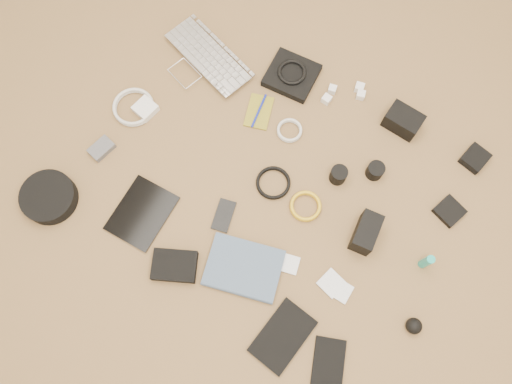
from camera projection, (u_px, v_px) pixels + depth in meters
The scene contains 33 objects.
laptop at pixel (199, 65), 1.95m from camera, with size 0.38×0.26×0.03m, color silver.
headphone_pouch at pixel (292, 75), 1.94m from camera, with size 0.18×0.17×0.03m, color black.
headphones at pixel (292, 72), 1.91m from camera, with size 0.11×0.11×0.01m, color black.
charger_a at pixel (332, 89), 1.92m from camera, with size 0.03×0.03×0.03m, color white.
charger_b at pixel (359, 88), 1.92m from camera, with size 0.03×0.03×0.03m, color white.
charger_c at pixel (361, 95), 1.91m from camera, with size 0.03×0.03×0.03m, color white.
charger_d at pixel (327, 99), 1.91m from camera, with size 0.03×0.03×0.03m, color white.
dslr_camera at pixel (403, 121), 1.85m from camera, with size 0.13×0.09×0.07m, color black.
lens_pouch at pixel (475, 158), 1.83m from camera, with size 0.08×0.09×0.03m, color black.
notebook_olive at pixel (259, 112), 1.90m from camera, with size 0.09×0.14×0.01m, color olive.
pen_blue at pixel (259, 111), 1.89m from camera, with size 0.01×0.01×0.15m, color #1421A5.
cable_white_a at pixel (289, 131), 1.88m from camera, with size 0.10×0.10×0.01m, color silver.
lens_a at pixel (338, 175), 1.79m from camera, with size 0.06×0.06×0.07m, color black.
lens_b at pixel (375, 171), 1.80m from camera, with size 0.06×0.06×0.06m, color black.
card_reader at pixel (449, 211), 1.77m from camera, with size 0.09×0.09×0.02m, color black.
power_brick at pixel (145, 109), 1.89m from camera, with size 0.08×0.08×0.03m, color white.
cable_white_b at pixel (134, 108), 1.90m from camera, with size 0.16×0.16×0.01m, color silver.
cable_black at pixel (273, 183), 1.81m from camera, with size 0.13×0.13×0.01m, color black.
cable_yellow at pixel (305, 207), 1.78m from camera, with size 0.11×0.11×0.01m, color gold.
flash at pixel (366, 233), 1.71m from camera, with size 0.07×0.13×0.10m, color black.
lens_cleaner at pixel (426, 262), 1.68m from camera, with size 0.03×0.03×0.10m, color teal.
battery_charger at pixel (102, 149), 1.85m from camera, with size 0.06×0.09×0.03m, color #515156.
tablet at pixel (142, 213), 1.78m from camera, with size 0.18×0.23×0.01m, color black.
phone at pixel (224, 215), 1.78m from camera, with size 0.06×0.12×0.01m, color black.
filter_case_left at pixel (289, 264), 1.72m from camera, with size 0.06×0.06×0.01m, color silver.
filter_case_mid at pixel (331, 283), 1.70m from camera, with size 0.08×0.08×0.01m, color silver.
filter_case_right at pixel (341, 291), 1.69m from camera, with size 0.07×0.07×0.01m, color silver.
air_blower at pixel (414, 326), 1.64m from camera, with size 0.05×0.05×0.05m, color black.
headphone_case at pixel (49, 197), 1.77m from camera, with size 0.19×0.19×0.05m, color black.
drive_case at pixel (175, 266), 1.71m from camera, with size 0.15×0.11×0.04m, color black.
paperback at pixel (236, 295), 1.68m from camera, with size 0.19×0.25×0.02m, color #435772.
notebook_black_a at pixel (283, 336), 1.65m from camera, with size 0.13×0.22×0.02m, color black.
notebook_black_b at pixel (329, 362), 1.62m from camera, with size 0.10×0.15×0.01m, color black.
Camera 1 is at (0.27, -0.51, 1.72)m, focal length 35.00 mm.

